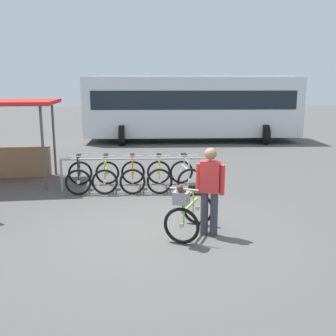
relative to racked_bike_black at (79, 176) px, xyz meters
The scene contains 11 objects.
ground_plane 3.66m from the racked_bike_black, 59.66° to the right, with size 80.00×80.00×0.00m, color #514F4C.
bike_rack_rail 1.55m from the racked_bike_black, ahead, with size 3.90×0.28×0.88m.
racked_bike_black is the anchor object (origin of this frame).
racked_bike_lime 0.70m from the racked_bike_black, ahead, with size 0.68×1.12×0.98m.
racked_bike_orange 1.40m from the racked_bike_black, ahead, with size 0.69×1.12×0.97m.
racked_bike_yellow 2.10m from the racked_bike_black, ahead, with size 0.72×1.14×0.97m.
racked_bike_white 2.80m from the racked_bike_black, ahead, with size 0.74×1.16×0.98m.
featured_bicycle 4.17m from the racked_bike_black, 55.35° to the right, with size 1.07×1.26×1.09m.
person_with_featured_bike 4.43m from the racked_bike_black, 51.11° to the right, with size 0.50×0.31×1.64m.
bus_distant 9.58m from the racked_bike_black, 62.81° to the left, with size 10.13×3.79×3.08m.
market_stall 2.74m from the racked_bike_black, 150.76° to the left, with size 3.16×2.38×2.30m.
Camera 1 is at (-0.52, -7.00, 2.77)m, focal length 41.75 mm.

